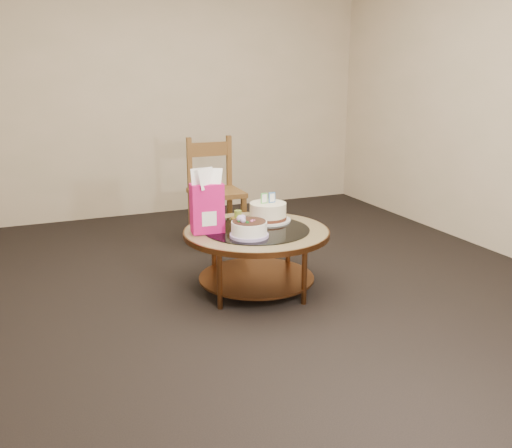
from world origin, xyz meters
name	(u,v)px	position (x,y,z in m)	size (l,w,h in m)	color
ground	(256,290)	(0.00, 0.00, 0.00)	(5.00, 5.00, 0.00)	black
room_walls	(257,68)	(0.00, 0.00, 1.54)	(4.52, 5.02, 2.61)	beige
coffee_table	(256,240)	(0.00, 0.00, 0.38)	(1.02, 1.02, 0.46)	brown
decorated_cake	(249,230)	(-0.12, -0.15, 0.51)	(0.26, 0.26, 0.15)	#B298D7
cream_cake	(268,212)	(0.16, 0.16, 0.52)	(0.33, 0.33, 0.21)	white
gift_bag	(207,201)	(-0.34, 0.06, 0.67)	(0.23, 0.17, 0.44)	#D2136F
pillar_candle	(238,217)	(-0.03, 0.28, 0.48)	(0.11, 0.11, 0.08)	#E9CF60
dining_chair	(215,191)	(0.11, 1.21, 0.48)	(0.44, 0.44, 0.94)	brown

